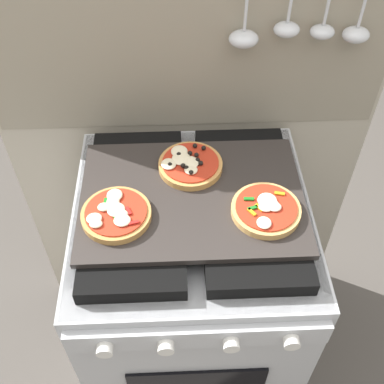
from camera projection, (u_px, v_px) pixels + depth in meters
The scene contains 7 objects.
ground_plane at pixel (192, 354), 1.84m from camera, with size 4.00×4.00×0.00m, color #4C4742.
kitchen_backsplash at pixel (188, 141), 1.48m from camera, with size 1.10×0.09×1.55m.
stove at pixel (192, 294), 1.51m from camera, with size 0.60×0.64×0.90m.
baking_tray at pixel (192, 197), 1.17m from camera, with size 0.54×0.38×0.02m, color #2D2826.
pizza_left at pixel (116, 214), 1.10m from camera, with size 0.16×0.16×0.03m.
pizza_right at pixel (266, 209), 1.11m from camera, with size 0.16×0.16×0.03m.
pizza_center at pixel (189, 164), 1.21m from camera, with size 0.16×0.16×0.03m.
Camera 1 is at (-0.03, -0.77, 1.78)m, focal length 44.93 mm.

